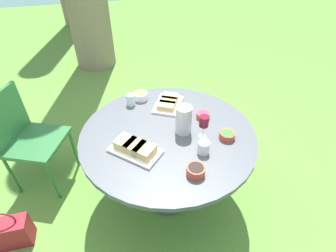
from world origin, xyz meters
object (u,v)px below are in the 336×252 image
at_px(dining_table, 168,142).
at_px(chair_near_left, 25,134).
at_px(handbag, 8,233).
at_px(water_pitcher, 184,120).
at_px(wine_glass, 204,122).

bearing_deg(dining_table, chair_near_left, 156.70).
bearing_deg(handbag, dining_table, 6.93).
height_order(chair_near_left, handbag, chair_near_left).
bearing_deg(water_pitcher, chair_near_left, 158.00).
bearing_deg(dining_table, wine_glass, -25.50).
bearing_deg(chair_near_left, water_pitcher, -22.00).
height_order(dining_table, chair_near_left, chair_near_left).
relative_size(chair_near_left, wine_glass, 4.96).
relative_size(chair_near_left, handbag, 2.42).
xyz_separation_m(chair_near_left, water_pitcher, (1.20, -0.49, 0.29)).
bearing_deg(handbag, chair_near_left, 77.32).
height_order(dining_table, wine_glass, wine_glass).
distance_m(chair_near_left, handbag, 0.75).
xyz_separation_m(water_pitcher, handbag, (-1.34, -0.13, -0.68)).
height_order(wine_glass, handbag, wine_glass).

